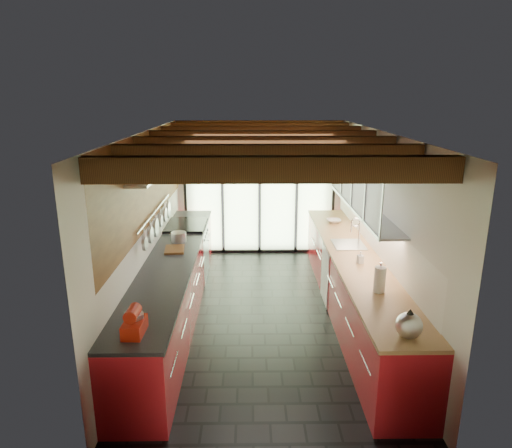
# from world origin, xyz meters

# --- Properties ---
(ground) EXTENTS (5.50, 5.50, 0.00)m
(ground) POSITION_xyz_m (0.00, 0.00, 0.00)
(ground) COLOR black
(ground) RESTS_ON ground
(room_shell) EXTENTS (5.50, 5.50, 5.50)m
(room_shell) POSITION_xyz_m (0.00, 0.00, 1.65)
(room_shell) COLOR silver
(room_shell) RESTS_ON ground
(ceiling_beams) EXTENTS (3.14, 5.06, 4.90)m
(ceiling_beams) POSITION_xyz_m (-0.00, 0.38, 2.46)
(ceiling_beams) COLOR #593316
(ceiling_beams) RESTS_ON ground
(glass_door) EXTENTS (2.95, 0.10, 2.90)m
(glass_door) POSITION_xyz_m (0.00, 2.69, 1.66)
(glass_door) COLOR #C6EAAD
(glass_door) RESTS_ON ground
(left_counter) EXTENTS (0.68, 5.00, 0.92)m
(left_counter) POSITION_xyz_m (-1.28, 0.00, 0.46)
(left_counter) COLOR #AE1721
(left_counter) RESTS_ON ground
(range_stove) EXTENTS (0.66, 0.90, 0.97)m
(range_stove) POSITION_xyz_m (-1.28, 1.45, 0.47)
(range_stove) COLOR silver
(range_stove) RESTS_ON ground
(right_counter) EXTENTS (0.68, 5.00, 0.92)m
(right_counter) POSITION_xyz_m (1.27, 0.00, 0.46)
(right_counter) COLOR #AE1721
(right_counter) RESTS_ON ground
(sink_assembly) EXTENTS (0.45, 0.52, 0.43)m
(sink_assembly) POSITION_xyz_m (1.29, 0.40, 0.96)
(sink_assembly) COLOR silver
(sink_assembly) RESTS_ON right_counter
(upper_cabinets_right) EXTENTS (0.34, 3.00, 3.00)m
(upper_cabinets_right) POSITION_xyz_m (1.43, 0.30, 1.85)
(upper_cabinets_right) COLOR silver
(upper_cabinets_right) RESTS_ON ground
(left_wall_fixtures) EXTENTS (0.28, 2.60, 0.96)m
(left_wall_fixtures) POSITION_xyz_m (-1.47, 0.25, 1.80)
(left_wall_fixtures) COLOR silver
(left_wall_fixtures) RESTS_ON ground
(stand_mixer) EXTENTS (0.19, 0.32, 0.29)m
(stand_mixer) POSITION_xyz_m (-1.27, -2.16, 1.03)
(stand_mixer) COLOR red
(stand_mixer) RESTS_ON left_counter
(pot_large) EXTENTS (0.25, 0.25, 0.15)m
(pot_large) POSITION_xyz_m (-1.27, 0.60, 0.99)
(pot_large) COLOR silver
(pot_large) RESTS_ON left_counter
(pot_small) EXTENTS (0.30, 0.30, 0.09)m
(pot_small) POSITION_xyz_m (-1.27, 0.60, 0.96)
(pot_small) COLOR silver
(pot_small) RESTS_ON left_counter
(cutting_board) EXTENTS (0.31, 0.40, 0.03)m
(cutting_board) POSITION_xyz_m (-1.27, 0.19, 0.94)
(cutting_board) COLOR brown
(cutting_board) RESTS_ON left_counter
(kettle) EXTENTS (0.27, 0.32, 0.29)m
(kettle) POSITION_xyz_m (1.27, -2.25, 1.05)
(kettle) COLOR silver
(kettle) RESTS_ON right_counter
(paper_towel) EXTENTS (0.15, 0.15, 0.36)m
(paper_towel) POSITION_xyz_m (1.27, -1.27, 1.07)
(paper_towel) COLOR white
(paper_towel) RESTS_ON right_counter
(soap_bottle) EXTENTS (0.09, 0.09, 0.16)m
(soap_bottle) POSITION_xyz_m (1.27, -0.35, 1.00)
(soap_bottle) COLOR silver
(soap_bottle) RESTS_ON right_counter
(bowl) EXTENTS (0.26, 0.26, 0.06)m
(bowl) POSITION_xyz_m (1.27, 1.62, 0.95)
(bowl) COLOR silver
(bowl) RESTS_ON right_counter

